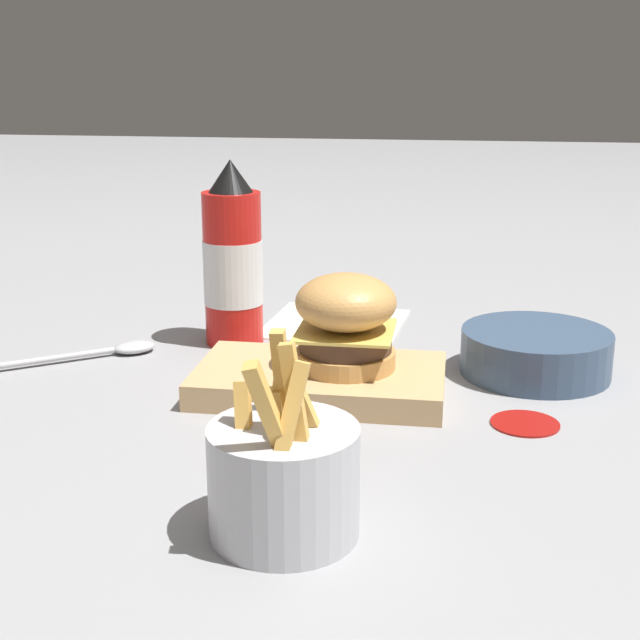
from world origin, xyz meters
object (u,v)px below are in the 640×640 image
(burger, at_px, (346,321))
(ketchup_bottle, at_px, (233,263))
(serving_board, at_px, (320,380))
(side_bowl, at_px, (536,351))
(fries_basket, at_px, (284,477))
(spoon, at_px, (117,349))

(burger, relative_size, ketchup_bottle, 0.46)
(serving_board, relative_size, side_bowl, 1.57)
(ketchup_bottle, distance_m, side_bowl, 0.36)
(serving_board, distance_m, fries_basket, 0.28)
(serving_board, relative_size, ketchup_bottle, 1.15)
(serving_board, xyz_separation_m, fries_basket, (-0.02, 0.28, 0.03))
(burger, bearing_deg, side_bowl, -156.20)
(burger, bearing_deg, fries_basket, 88.51)
(spoon, bearing_deg, fries_basket, -89.36)
(serving_board, height_order, side_bowl, side_bowl)
(serving_board, relative_size, spoon, 1.63)
(burger, height_order, ketchup_bottle, ketchup_bottle)
(serving_board, distance_m, burger, 0.07)
(side_bowl, bearing_deg, spoon, 0.96)
(burger, bearing_deg, ketchup_bottle, -44.05)
(ketchup_bottle, relative_size, side_bowl, 1.37)
(fries_basket, distance_m, spoon, 0.45)
(serving_board, relative_size, fries_basket, 1.70)
(burger, height_order, fries_basket, fries_basket)
(burger, relative_size, side_bowl, 0.63)
(serving_board, xyz_separation_m, burger, (-0.02, -0.01, 0.06))
(side_bowl, xyz_separation_m, spoon, (0.46, 0.01, -0.02))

